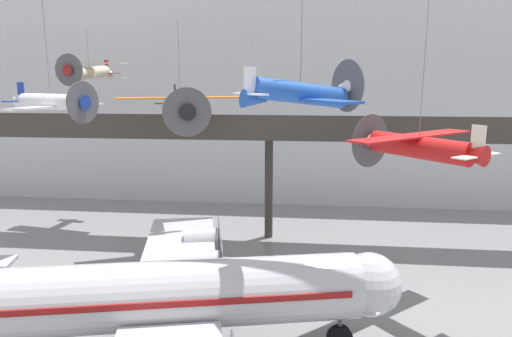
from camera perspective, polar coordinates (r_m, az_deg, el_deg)
The scene contains 8 objects.
hangar_back_wall at distance 49.89m, azimuth 2.72°, elevation 8.33°, with size 140.00×3.00×22.17m.
mezzanine_walkway at distance 37.21m, azimuth 1.53°, elevation 4.29°, with size 110.00×3.20×10.81m.
airliner_silver_main at distance 23.01m, azimuth -12.53°, elevation -15.37°, with size 24.55×28.35×9.64m.
suspended_plane_orange_highwing at distance 36.14m, azimuth -9.43°, elevation 7.84°, with size 9.58×8.30×8.48m.
suspended_plane_red_highwing at distance 27.91m, azimuth 19.67°, elevation 2.63°, with size 8.21×8.06×9.95m.
suspended_plane_white_twin at distance 28.26m, azimuth -24.23°, elevation 7.58°, with size 5.49×6.45×6.87m.
suspended_plane_cream_biplane at distance 44.96m, azimuth -20.14°, elevation 11.21°, with size 7.76×6.38×5.13m.
suspended_plane_blue_trainer at distance 18.71m, azimuth 5.63°, elevation 9.30°, with size 5.27×5.80×5.85m.
Camera 1 is at (2.90, -14.59, 13.65)m, focal length 32.00 mm.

